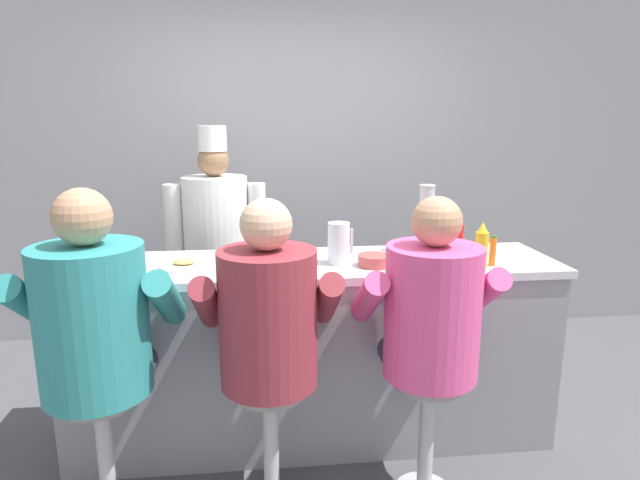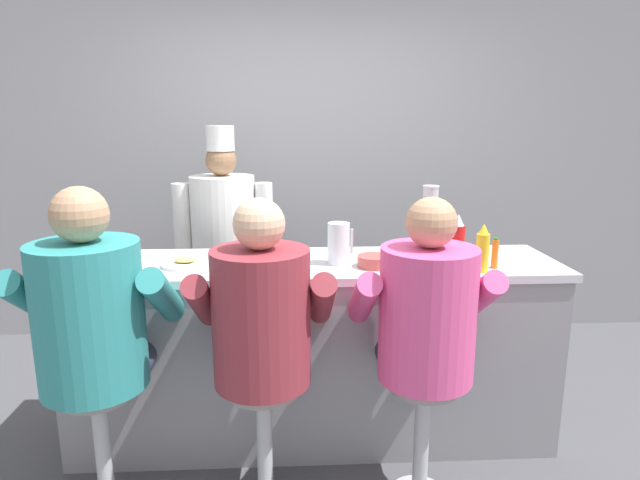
% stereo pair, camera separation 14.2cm
% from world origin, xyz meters
% --- Properties ---
extents(ground_plane, '(20.00, 20.00, 0.00)m').
position_xyz_m(ground_plane, '(0.00, 0.00, 0.00)').
color(ground_plane, '#4C4C51').
extents(wall_back, '(10.00, 0.06, 2.70)m').
position_xyz_m(wall_back, '(0.00, 1.84, 1.35)').
color(wall_back, '#99999E').
rests_on(wall_back, ground_plane).
extents(diner_counter, '(2.52, 0.62, 0.98)m').
position_xyz_m(diner_counter, '(0.00, 0.31, 0.49)').
color(diner_counter, gray).
rests_on(diner_counter, ground_plane).
extents(ketchup_bottle_red, '(0.07, 0.07, 0.26)m').
position_xyz_m(ketchup_bottle_red, '(0.71, 0.19, 1.10)').
color(ketchup_bottle_red, red).
rests_on(ketchup_bottle_red, diner_counter).
extents(mustard_bottle_yellow, '(0.06, 0.06, 0.24)m').
position_xyz_m(mustard_bottle_yellow, '(0.80, 0.08, 1.09)').
color(mustard_bottle_yellow, yellow).
rests_on(mustard_bottle_yellow, diner_counter).
extents(hot_sauce_bottle_orange, '(0.03, 0.03, 0.15)m').
position_xyz_m(hot_sauce_bottle_orange, '(0.88, 0.14, 1.05)').
color(hot_sauce_bottle_orange, orange).
rests_on(hot_sauce_bottle_orange, diner_counter).
extents(water_pitcher_clear, '(0.13, 0.11, 0.21)m').
position_xyz_m(water_pitcher_clear, '(0.13, 0.26, 1.08)').
color(water_pitcher_clear, silver).
rests_on(water_pitcher_clear, diner_counter).
extents(breakfast_plate, '(0.23, 0.23, 0.05)m').
position_xyz_m(breakfast_plate, '(-0.64, 0.26, 0.99)').
color(breakfast_plate, white).
rests_on(breakfast_plate, diner_counter).
extents(cereal_bowl, '(0.17, 0.17, 0.06)m').
position_xyz_m(cereal_bowl, '(0.30, 0.19, 1.01)').
color(cereal_bowl, '#B24C47').
rests_on(cereal_bowl, diner_counter).
extents(coffee_mug_blue, '(0.13, 0.08, 0.08)m').
position_xyz_m(coffee_mug_blue, '(-0.36, 0.27, 1.02)').
color(coffee_mug_blue, '#4C7AB2').
rests_on(coffee_mug_blue, diner_counter).
extents(cup_stack_steel, '(0.09, 0.09, 0.37)m').
position_xyz_m(cup_stack_steel, '(0.64, 0.46, 1.16)').
color(cup_stack_steel, '#B7BABF').
rests_on(cup_stack_steel, diner_counter).
extents(diner_seated_teal, '(0.66, 0.65, 1.44)m').
position_xyz_m(diner_seated_teal, '(-0.93, -0.20, 0.87)').
color(diner_seated_teal, '#B2B5BA').
rests_on(diner_seated_teal, ground_plane).
extents(diner_seated_maroon, '(0.62, 0.61, 1.39)m').
position_xyz_m(diner_seated_maroon, '(-0.24, -0.21, 0.85)').
color(diner_seated_maroon, '#B2B5BA').
rests_on(diner_seated_maroon, ground_plane).
extents(diner_seated_pink, '(0.62, 0.61, 1.39)m').
position_xyz_m(diner_seated_pink, '(0.46, -0.21, 0.85)').
color(diner_seated_pink, '#B2B5BA').
rests_on(diner_seated_pink, ground_plane).
extents(cook_in_whites_near, '(0.65, 0.41, 1.65)m').
position_xyz_m(cook_in_whites_near, '(-0.55, 1.11, 0.91)').
color(cook_in_whites_near, '#232328').
rests_on(cook_in_whites_near, ground_plane).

